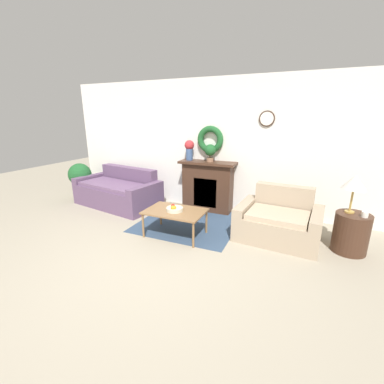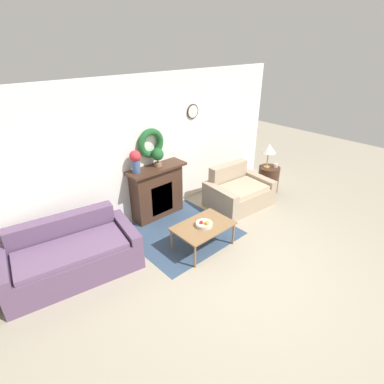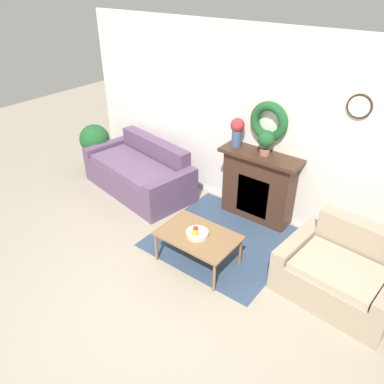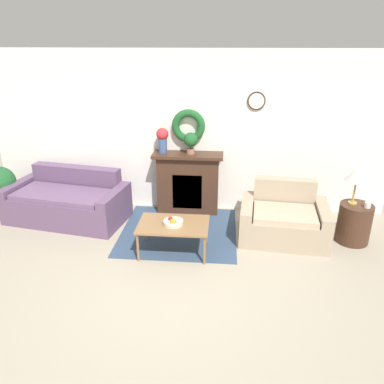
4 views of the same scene
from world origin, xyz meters
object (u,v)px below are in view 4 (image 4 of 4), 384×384
Objects in this scene: fruit_bowl at (173,222)px; potted_plant_floor_by_couch at (0,185)px; loveseat_right at (283,219)px; side_table_by_loveseat at (354,223)px; mug at (368,205)px; couch_left at (68,202)px; table_lamp at (357,175)px; potted_plant_on_mantel at (191,141)px; fireplace at (188,182)px; coffee_table at (173,226)px; vase_on_mantel_left at (163,138)px.

potted_plant_floor_by_couch is (-3.09, 0.99, 0.07)m from fruit_bowl.
loveseat_right reaches higher than fruit_bowl.
side_table_by_loveseat reaches higher than fruit_bowl.
mug is 0.10× the size of potted_plant_floor_by_couch.
table_lamp reaches higher than couch_left.
potted_plant_on_mantel is (-1.49, 0.78, 0.98)m from loveseat_right.
table_lamp is at bearing -17.86° from fireplace.
potted_plant_floor_by_couch is at bearing -173.30° from couch_left.
coffee_table is at bearing -168.64° from side_table_by_loveseat.
loveseat_right is 3.27× the size of vase_on_mantel_left.
vase_on_mantel_left reaches higher than loveseat_right.
loveseat_right is (3.50, -0.31, -0.02)m from couch_left.
vase_on_mantel_left is (-0.35, 1.41, 0.82)m from fruit_bowl.
potted_plant_on_mantel is at bearing 161.54° from side_table_by_loveseat.
fireplace is 2.83× the size of vase_on_mantel_left.
coffee_table is at bearing -167.36° from table_lamp.
couch_left is 7.37× the size of fruit_bowl.
loveseat_right is 2.28× the size of side_table_by_loveseat.
coffee_table is 3.53× the size of fruit_bowl.
loveseat_right is at bearing 172.80° from mug.
potted_plant_floor_by_couch is (-5.71, 0.43, 0.25)m from side_table_by_loveseat.
fruit_bowl is 3.24× the size of mug.
mug is 2.85m from potted_plant_on_mantel.
side_table_by_loveseat is 1.43× the size of vase_on_mantel_left.
couch_left is at bearing 175.89° from table_lamp.
coffee_table is 2.36× the size of vase_on_mantel_left.
fruit_bowl is at bearing -16.19° from couch_left.
vase_on_mantel_left is (-2.92, 0.81, 0.26)m from table_lamp.
fireplace is at bearing 87.07° from coffee_table.
potted_plant_on_mantel is (0.05, -0.01, 0.74)m from fireplace.
fruit_bowl is 0.32× the size of potted_plant_floor_by_couch.
table_lamp is at bearing -3.88° from potted_plant_floor_by_couch.
side_table_by_loveseat is (2.63, 0.55, -0.18)m from fruit_bowl.
loveseat_right is 1.71m from coffee_table.
fruit_bowl is 0.47× the size of side_table_by_loveseat.
potted_plant_on_mantel reaches higher than fireplace.
potted_plant_floor_by_couch is (-3.08, 0.96, 0.14)m from coffee_table.
mug is at bearing 9.22° from coffee_table.
side_table_by_loveseat is at bearing -4.32° from potted_plant_floor_by_couch.
couch_left is 1.51× the size of loveseat_right.
mug is at bearing -16.97° from vase_on_mantel_left.
coffee_table is 1.14× the size of potted_plant_floor_by_couch.
table_lamp is at bearing 13.18° from fruit_bowl.
mug is at bearing -2.11° from loveseat_right.
coffee_table is at bearing -170.78° from mug.
coffee_table is at bearing 92.95° from fruit_bowl.
couch_left reaches higher than side_table_by_loveseat.
vase_on_mantel_left reaches higher than potted_plant_floor_by_couch.
loveseat_right is at bearing -22.21° from vase_on_mantel_left.
coffee_table is (-0.07, -1.38, -0.13)m from fireplace.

